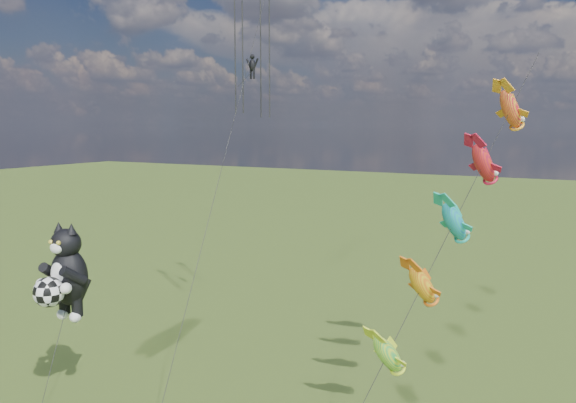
% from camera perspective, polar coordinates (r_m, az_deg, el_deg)
% --- Properties ---
extents(ground, '(300.00, 300.00, 0.00)m').
position_cam_1_polar(ground, '(35.42, -23.00, -17.70)').
color(ground, '#274110').
extents(cat_kite_rig, '(2.40, 4.14, 9.88)m').
position_cam_1_polar(cat_kite_rig, '(31.61, -21.78, -6.81)').
color(cat_kite_rig, brown).
rests_on(cat_kite_rig, ground).
extents(fish_windsock_rig, '(6.23, 14.79, 18.59)m').
position_cam_1_polar(fish_windsock_rig, '(26.75, 16.48, -2.09)').
color(fish_windsock_rig, brown).
rests_on(fish_windsock_rig, ground).
extents(parafoil_rig, '(4.34, 17.15, 24.52)m').
position_cam_1_polar(parafoil_rig, '(37.94, -3.79, 14.57)').
color(parafoil_rig, brown).
rests_on(parafoil_rig, ground).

